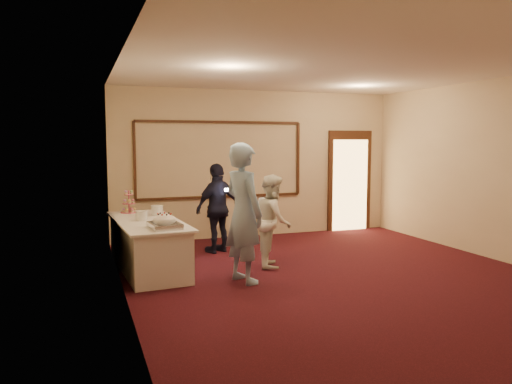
# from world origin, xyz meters

# --- Properties ---
(floor) EXTENTS (7.00, 7.00, 0.00)m
(floor) POSITION_xyz_m (0.00, 0.00, 0.00)
(floor) COLOR black
(floor) RESTS_ON ground
(room_walls) EXTENTS (6.04, 7.04, 3.02)m
(room_walls) POSITION_xyz_m (0.00, 0.00, 2.03)
(room_walls) COLOR beige
(room_walls) RESTS_ON floor
(wall_molding) EXTENTS (3.45, 0.04, 1.55)m
(wall_molding) POSITION_xyz_m (-0.80, 3.47, 1.60)
(wall_molding) COLOR #361B10
(wall_molding) RESTS_ON room_walls
(doorway) EXTENTS (1.05, 0.07, 2.20)m
(doorway) POSITION_xyz_m (2.15, 3.45, 1.08)
(doorway) COLOR #361B10
(doorway) RESTS_ON floor
(buffet_table) EXTENTS (1.08, 2.41, 0.77)m
(buffet_table) POSITION_xyz_m (-2.54, 1.41, 0.39)
(buffet_table) COLOR white
(buffet_table) RESTS_ON floor
(pavlova_tray) EXTENTS (0.44, 0.57, 0.20)m
(pavlova_tray) POSITION_xyz_m (-2.41, 0.61, 0.86)
(pavlova_tray) COLOR #B0B2B7
(pavlova_tray) RESTS_ON buffet_table
(cupcake_stand) EXTENTS (0.28, 0.28, 0.41)m
(cupcake_stand) POSITION_xyz_m (-2.73, 2.33, 0.92)
(cupcake_stand) COLOR #C64C6B
(cupcake_stand) RESTS_ON buffet_table
(plate_stack_a) EXTENTS (0.18, 0.18, 0.15)m
(plate_stack_a) POSITION_xyz_m (-2.63, 1.42, 0.85)
(plate_stack_a) COLOR white
(plate_stack_a) RESTS_ON buffet_table
(plate_stack_b) EXTENTS (0.19, 0.19, 0.16)m
(plate_stack_b) POSITION_xyz_m (-2.33, 1.86, 0.85)
(plate_stack_b) COLOR white
(plate_stack_b) RESTS_ON buffet_table
(tart) EXTENTS (0.28, 0.28, 0.06)m
(tart) POSITION_xyz_m (-2.33, 1.08, 0.80)
(tart) COLOR white
(tart) RESTS_ON buffet_table
(man) EXTENTS (0.66, 0.82, 1.95)m
(man) POSITION_xyz_m (-1.37, 0.30, 0.98)
(man) COLOR #90B7E0
(man) RESTS_ON floor
(woman) EXTENTS (0.75, 0.85, 1.45)m
(woman) POSITION_xyz_m (-0.65, 0.99, 0.73)
(woman) COLOR white
(woman) RESTS_ON floor
(guest) EXTENTS (1.00, 0.72, 1.58)m
(guest) POSITION_xyz_m (-1.20, 2.24, 0.79)
(guest) COLOR black
(guest) RESTS_ON floor
(camera_flash) EXTENTS (0.08, 0.06, 0.05)m
(camera_flash) POSITION_xyz_m (-1.12, 1.96, 1.14)
(camera_flash) COLOR white
(camera_flash) RESTS_ON guest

